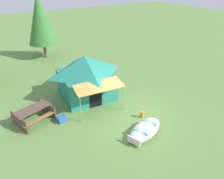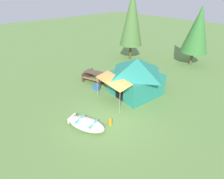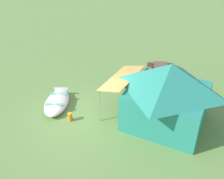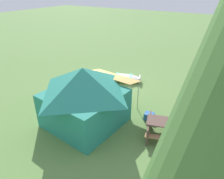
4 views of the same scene
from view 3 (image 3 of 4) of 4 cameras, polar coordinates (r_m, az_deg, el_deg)
ground_plane at (r=10.81m, az=-5.96°, el=-6.50°), size 80.00×80.00×0.00m
beached_rowboat at (r=11.63m, az=-12.61°, el=-2.86°), size 2.44×1.73×0.45m
canvas_cabin_tent at (r=10.03m, az=12.77°, el=-0.87°), size 3.48×4.40×2.65m
picnic_table at (r=13.65m, az=11.28°, el=3.72°), size 2.17×1.92×0.78m
cooler_box at (r=12.92m, az=6.51°, el=0.92°), size 0.49×0.43×0.32m
fuel_can at (r=10.63m, az=-9.67°, el=-6.27°), size 0.23×0.23×0.38m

